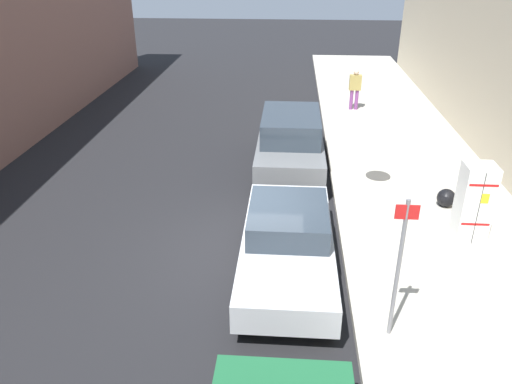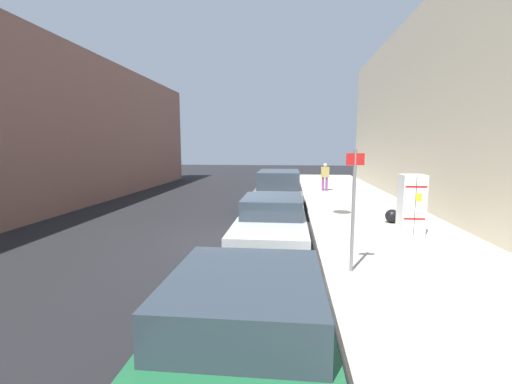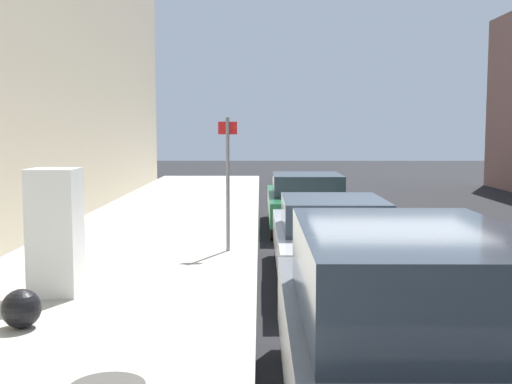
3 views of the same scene
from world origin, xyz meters
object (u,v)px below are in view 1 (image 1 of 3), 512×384
Objects in this scene: pedestrian_walking_far at (355,87)px; parked_sedan_silver at (287,241)px; trash_bag at (446,198)px; discarded_refrigerator at (474,203)px; parked_suv_gray at (290,141)px; street_sign_post at (399,263)px.

pedestrian_walking_far is 0.35× the size of parked_sedan_silver.
discarded_refrigerator is at bearing 92.66° from trash_bag.
trash_bag is 0.29× the size of pedestrian_walking_far.
discarded_refrigerator is 1.69m from trash_bag.
parked_sedan_silver is (0.00, 5.37, -0.16)m from parked_suv_gray.
parked_sedan_silver is (1.77, -1.92, -0.85)m from street_sign_post.
street_sign_post is 5.51× the size of trash_bag.
parked_sedan_silver is at bearing -47.32° from street_sign_post.
discarded_refrigerator is at bearing 135.12° from parked_suv_gray.
discarded_refrigerator is 4.01m from street_sign_post.
pedestrian_walking_far reaches higher than parked_sedan_silver.
parked_sedan_silver is (4.05, 1.34, -0.32)m from discarded_refrigerator.
pedestrian_walking_far reaches higher than trash_bag.
street_sign_post reaches higher than parked_suv_gray.
street_sign_post reaches higher than trash_bag.
street_sign_post is 7.54m from parked_suv_gray.
parked_sedan_silver is at bearing 18.36° from discarded_refrigerator.
discarded_refrigerator is 0.39× the size of parked_sedan_silver.
street_sign_post reaches higher than parked_sedan_silver.
trash_bag is 4.93m from parked_sedan_silver.
discarded_refrigerator is at bearing -124.83° from street_sign_post.
street_sign_post is at bearing 103.66° from parked_suv_gray.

